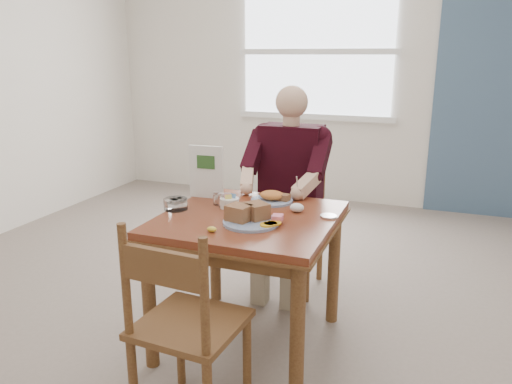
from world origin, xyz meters
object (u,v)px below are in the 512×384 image
at_px(diner, 288,175).
at_px(far_plate, 273,198).
at_px(near_plate, 251,216).
at_px(chair_far, 291,219).
at_px(chair_near, 185,327).
at_px(table, 249,235).

distance_m(diner, far_plate, 0.43).
height_order(diner, far_plate, diner).
bearing_deg(near_plate, diner, 93.81).
bearing_deg(far_plate, near_plate, -87.64).
height_order(chair_far, near_plate, chair_far).
xyz_separation_m(chair_near, near_plate, (0.06, 0.60, 0.31)).
height_order(table, chair_near, chair_near).
bearing_deg(near_plate, far_plate, 92.36).
bearing_deg(table, chair_near, -90.76).
xyz_separation_m(table, chair_near, (-0.01, -0.71, -0.16)).
relative_size(table, chair_far, 0.97).
relative_size(near_plate, far_plate, 1.32).
xyz_separation_m(table, chair_far, (0.00, 0.80, -0.16)).
xyz_separation_m(diner, near_plate, (0.05, -0.82, -0.03)).
relative_size(diner, far_plate, 4.94).
distance_m(table, chair_far, 0.81).
distance_m(chair_far, far_plate, 0.59).
bearing_deg(far_plate, chair_near, -92.74).
distance_m(table, near_plate, 0.19).
bearing_deg(chair_near, diner, 89.62).
height_order(chair_near, diner, diner).
xyz_separation_m(chair_far, chair_near, (-0.01, -1.51, 0.00)).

